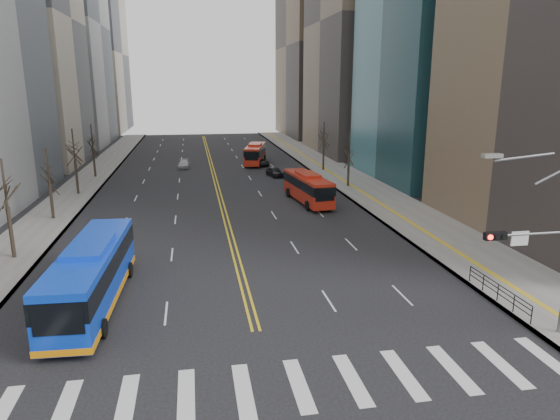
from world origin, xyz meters
TOP-DOWN VIEW (x-y plane):
  - ground at (0.00, 0.00)m, footprint 220.00×220.00m
  - sidewalk_right at (17.50, 45.00)m, footprint 7.00×130.00m
  - sidewalk_left at (-16.50, 45.00)m, footprint 5.00×130.00m
  - crosswalk at (0.00, 0.00)m, footprint 26.70×4.00m
  - centerline at (0.00, 55.00)m, footprint 0.55×100.00m
  - office_towers at (0.12, 68.51)m, footprint 83.00×134.00m
  - signal_mast at (13.77, 2.00)m, footprint 5.37×0.37m
  - pedestrian_railing at (14.30, 6.00)m, footprint 0.06×6.06m
  - street_trees at (-7.18, 34.55)m, footprint 35.20×47.20m
  - blue_bus at (-8.82, 9.87)m, footprint 3.39×12.95m
  - red_bus_near at (9.13, 32.60)m, footprint 3.46×10.29m
  - red_bus_far at (7.00, 60.06)m, footprint 4.73×10.48m
  - car_white at (-10.60, 12.48)m, footprint 3.14×4.97m
  - car_dark_mid at (8.20, 48.51)m, footprint 2.32×4.07m
  - car_silver at (-4.22, 57.87)m, footprint 1.78×4.14m
  - car_dark_far at (7.33, 58.20)m, footprint 3.02×4.91m

SIDE VIEW (x-z plane):
  - ground at x=0.00m, z-range 0.00..0.00m
  - crosswalk at x=0.00m, z-range 0.00..0.01m
  - centerline at x=0.00m, z-range 0.00..0.01m
  - sidewalk_right at x=17.50m, z-range 0.00..0.15m
  - sidewalk_left at x=-16.50m, z-range 0.00..0.15m
  - car_silver at x=-4.22m, z-range 0.00..1.19m
  - car_dark_far at x=7.33m, z-range 0.00..1.27m
  - car_dark_mid at x=8.20m, z-range 0.00..1.30m
  - car_white at x=-10.60m, z-range 0.00..1.55m
  - pedestrian_railing at x=14.30m, z-range 0.31..1.33m
  - red_bus_near at x=9.13m, z-range 0.19..3.42m
  - red_bus_far at x=7.00m, z-range 0.19..3.45m
  - blue_bus at x=-8.82m, z-range 0.09..3.81m
  - signal_mast at x=13.77m, z-range 0.16..9.55m
  - street_trees at x=-7.18m, z-range 1.07..8.67m
  - office_towers at x=0.12m, z-range -5.08..52.92m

